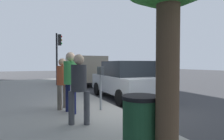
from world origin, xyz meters
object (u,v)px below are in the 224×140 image
Objects in this scene: pedestrian_at_meter at (71,77)px; parked_van_far at (84,69)px; pedestrian_bystander at (79,83)px; parking_meter at (101,79)px; parking_officer at (62,79)px; parked_sedan_near at (125,80)px; traffic_signal at (58,50)px; trash_bin at (141,128)px.

pedestrian_at_meter is 9.33m from parked_van_far.
parking_meter is at bearing -16.98° from pedestrian_bystander.
parked_sedan_near is (1.43, -3.15, -0.23)m from parking_officer.
parked_van_far is at bearing -13.06° from parking_meter.
traffic_signal reaches higher than pedestrian_at_meter.
pedestrian_at_meter is 1.10× the size of parking_officer.
pedestrian_at_meter is 0.42× the size of parked_sedan_near.
trash_bin is at bearing 177.37° from traffic_signal.
parking_meter is 3.34m from trash_bin.
parked_sedan_near is at bearing -159.49° from traffic_signal.
traffic_signal is (7.81, -0.87, 1.31)m from pedestrian_at_meter.
parking_meter is at bearing -10.40° from trash_bin.
parking_officer is at bearing 158.94° from parked_van_far.
parking_officer is at bearing 89.35° from pedestrian_at_meter.
parked_sedan_near is 6.01m from trash_bin.
parking_meter is at bearing -15.98° from pedestrian_at_meter.
parked_sedan_near is (3.28, -3.08, -0.28)m from pedestrian_bystander.
pedestrian_at_meter is 0.52× the size of traffic_signal.
parking_officer is (0.70, 1.09, -0.04)m from parking_meter.
parked_van_far is at bearing -12.35° from trash_bin.
pedestrian_at_meter is at bearing 124.44° from parked_sedan_near.
parking_meter is 0.96m from pedestrian_at_meter.
parking_meter is 0.76× the size of pedestrian_at_meter.
parking_meter is 0.39× the size of traffic_signal.
parking_officer is (0.64, 0.13, -0.13)m from pedestrian_at_meter.
pedestrian_at_meter is 3.39m from trash_bin.
pedestrian_bystander is 1.86m from parking_officer.
parked_van_far is at bearing -64.57° from traffic_signal.
parked_sedan_near is 1.24× the size of traffic_signal.
parking_officer is 4.01m from trash_bin.
traffic_signal reaches higher than parking_officer.
parked_van_far reaches higher than pedestrian_bystander.
traffic_signal is at bearing -2.63° from trash_bin.
traffic_signal reaches higher than pedestrian_bystander.
pedestrian_at_meter is at bearing 86.31° from parking_meter.
parked_sedan_near is at bearing 179.98° from parked_van_far.
parked_van_far is 2.72m from traffic_signal.
parked_van_far is 12.44m from trash_bin.
traffic_signal is at bearing 115.43° from parked_van_far.
parked_sedan_near is at bearing -18.65° from pedestrian_bystander.
parked_van_far is (10.04, -3.08, 0.09)m from pedestrian_bystander.
pedestrian_bystander is (-1.21, 0.06, -0.09)m from pedestrian_at_meter.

